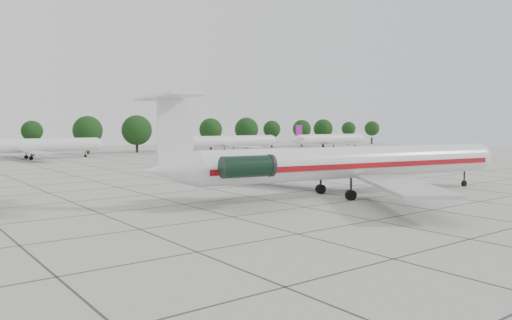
{
  "coord_description": "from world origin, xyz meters",
  "views": [
    {
      "loc": [
        -30.76,
        -41.18,
        7.53
      ],
      "look_at": [
        3.4,
        3.75,
        3.5
      ],
      "focal_mm": 35.0,
      "sensor_mm": 36.0,
      "label": 1
    }
  ],
  "objects_px": {
    "bg_airliner_c": "(32,146)",
    "bg_airliner_e": "(330,139)",
    "main_airliner": "(340,162)",
    "ground_crew": "(419,187)",
    "bg_airliner_d": "(231,141)"
  },
  "relations": [
    {
      "from": "main_airliner",
      "to": "bg_airliner_c",
      "type": "height_order",
      "value": "main_airliner"
    },
    {
      "from": "main_airliner",
      "to": "bg_airliner_c",
      "type": "bearing_deg",
      "value": 108.52
    },
    {
      "from": "bg_airliner_c",
      "to": "bg_airliner_d",
      "type": "relative_size",
      "value": 1.0
    },
    {
      "from": "main_airliner",
      "to": "bg_airliner_c",
      "type": "xyz_separation_m",
      "value": [
        -11.74,
        79.2,
        -0.67
      ]
    },
    {
      "from": "ground_crew",
      "to": "bg_airliner_c",
      "type": "relative_size",
      "value": 0.06
    },
    {
      "from": "bg_airliner_d",
      "to": "bg_airliner_e",
      "type": "xyz_separation_m",
      "value": [
        36.87,
        -1.18,
        0.0
      ]
    },
    {
      "from": "bg_airliner_c",
      "to": "bg_airliner_d",
      "type": "bearing_deg",
      "value": -3.85
    },
    {
      "from": "ground_crew",
      "to": "bg_airliner_e",
      "type": "distance_m",
      "value": 103.37
    },
    {
      "from": "bg_airliner_c",
      "to": "bg_airliner_e",
      "type": "height_order",
      "value": "same"
    },
    {
      "from": "bg_airliner_e",
      "to": "bg_airliner_d",
      "type": "bearing_deg",
      "value": 178.16
    },
    {
      "from": "ground_crew",
      "to": "bg_airliner_e",
      "type": "relative_size",
      "value": 0.06
    },
    {
      "from": "bg_airliner_c",
      "to": "bg_airliner_e",
      "type": "distance_m",
      "value": 86.86
    },
    {
      "from": "bg_airliner_e",
      "to": "ground_crew",
      "type": "bearing_deg",
      "value": -130.41
    },
    {
      "from": "main_airliner",
      "to": "ground_crew",
      "type": "relative_size",
      "value": 27.41
    },
    {
      "from": "bg_airliner_c",
      "to": "bg_airliner_e",
      "type": "xyz_separation_m",
      "value": [
        86.75,
        -4.54,
        0.0
      ]
    }
  ]
}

